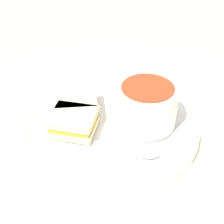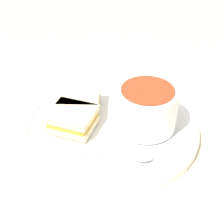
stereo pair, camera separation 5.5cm
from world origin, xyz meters
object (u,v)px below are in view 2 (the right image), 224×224
Objects in this scene: soup_bowl at (146,108)px; sandwich_half_near at (79,101)px; spoon at (136,156)px; sandwich_half_far at (73,119)px.

sandwich_half_near is at bearing 121.69° from soup_bowl.
spoon is at bearing -89.16° from sandwich_half_near.
soup_bowl is 1.06× the size of sandwich_half_far.
soup_bowl is 0.13m from sandwich_half_near.
sandwich_half_near and sandwich_half_far have the same top height.
sandwich_half_far is at bearing -133.92° from sandwich_half_near.
spoon is 0.97× the size of sandwich_half_far.
spoon is at bearing -141.07° from soup_bowl.
sandwich_half_far is (-0.11, 0.07, -0.02)m from soup_bowl.
sandwich_half_near is (-0.00, 0.16, 0.01)m from spoon.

